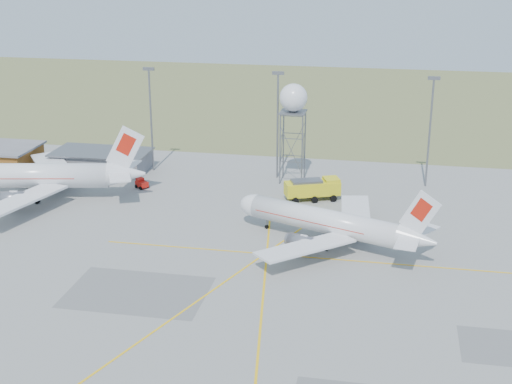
% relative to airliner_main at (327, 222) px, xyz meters
% --- Properties ---
extents(ground, '(400.00, 400.00, 0.00)m').
position_rel_airliner_main_xyz_m(ground, '(-2.52, -35.73, -3.39)').
color(ground, gray).
rests_on(ground, ground).
extents(grass_strip, '(400.00, 120.00, 0.03)m').
position_rel_airliner_main_xyz_m(grass_strip, '(-2.52, 104.27, -3.37)').
color(grass_strip, olive).
rests_on(grass_strip, ground).
extents(building_grey, '(19.00, 10.00, 3.90)m').
position_rel_airliner_main_xyz_m(building_grey, '(-47.52, 28.27, -1.41)').
color(building_grey, gray).
rests_on(building_grey, ground).
extents(mast_a, '(2.20, 0.50, 20.50)m').
position_rel_airliner_main_xyz_m(mast_a, '(-37.52, 30.27, 8.68)').
color(mast_a, slate).
rests_on(mast_a, ground).
extents(mast_b, '(2.20, 0.50, 20.50)m').
position_rel_airliner_main_xyz_m(mast_b, '(-12.52, 30.27, 8.68)').
color(mast_b, slate).
rests_on(mast_b, ground).
extents(mast_c, '(2.20, 0.50, 20.50)m').
position_rel_airliner_main_xyz_m(mast_c, '(15.48, 30.27, 8.68)').
color(mast_c, slate).
rests_on(mast_c, ground).
extents(airliner_main, '(31.32, 29.36, 11.05)m').
position_rel_airliner_main_xyz_m(airliner_main, '(0.00, 0.00, 0.00)').
color(airliner_main, silver).
rests_on(airliner_main, ground).
extents(airliner_far, '(38.54, 36.94, 13.16)m').
position_rel_airliner_main_xyz_m(airliner_far, '(-53.14, 10.48, 0.65)').
color(airliner_far, silver).
rests_on(airliner_far, ground).
extents(radar_tower, '(5.15, 5.15, 18.65)m').
position_rel_airliner_main_xyz_m(radar_tower, '(-9.36, 28.59, 7.08)').
color(radar_tower, slate).
rests_on(radar_tower, ground).
extents(fire_truck, '(10.11, 6.50, 3.84)m').
position_rel_airliner_main_xyz_m(fire_truck, '(-4.16, 18.93, -1.54)').
color(fire_truck, yellow).
rests_on(fire_truck, ground).
extents(baggage_tug, '(2.84, 2.79, 1.82)m').
position_rel_airliner_main_xyz_m(baggage_tug, '(-36.08, 19.30, -2.70)').
color(baggage_tug, red).
rests_on(baggage_tug, ground).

